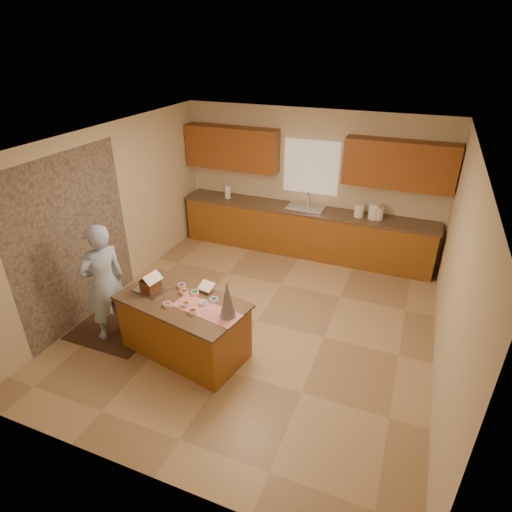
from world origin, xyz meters
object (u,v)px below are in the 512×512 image
(tinsel_tree, at_px, (227,299))
(gingerbread_house, at_px, (150,283))
(island_base, at_px, (184,327))
(boy, at_px, (104,283))

(tinsel_tree, bearing_deg, gingerbread_house, 173.13)
(island_base, bearing_deg, boy, -164.97)
(boy, bearing_deg, tinsel_tree, 114.14)
(island_base, relative_size, tinsel_tree, 3.27)
(boy, distance_m, gingerbread_house, 0.69)
(island_base, bearing_deg, tinsel_tree, 3.67)
(tinsel_tree, relative_size, gingerbread_house, 1.68)
(tinsel_tree, height_order, boy, boy)
(island_base, xyz_separation_m, tinsel_tree, (0.70, -0.09, 0.68))
(island_base, distance_m, gingerbread_house, 0.74)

